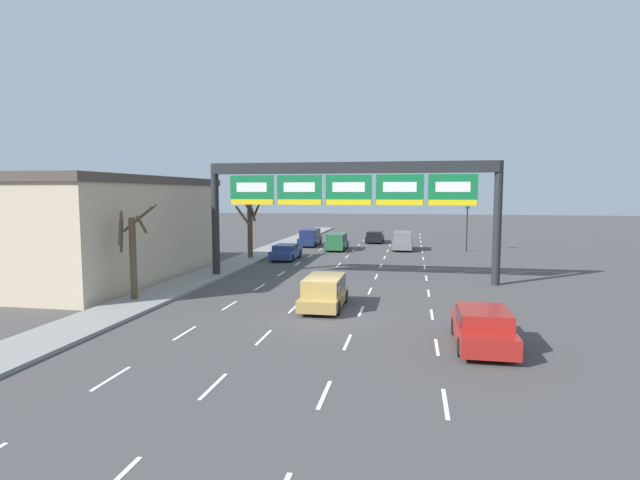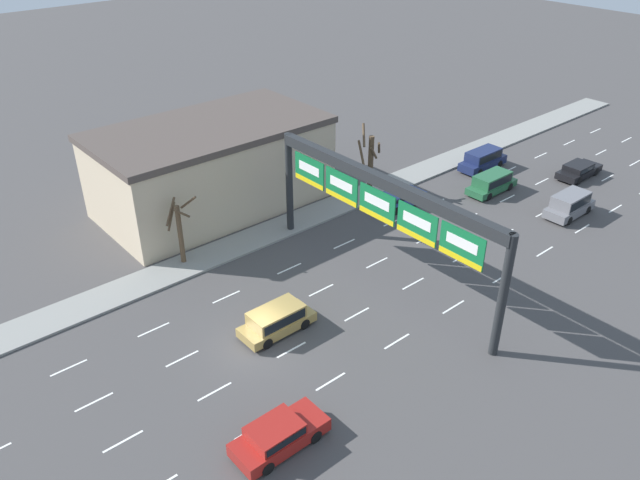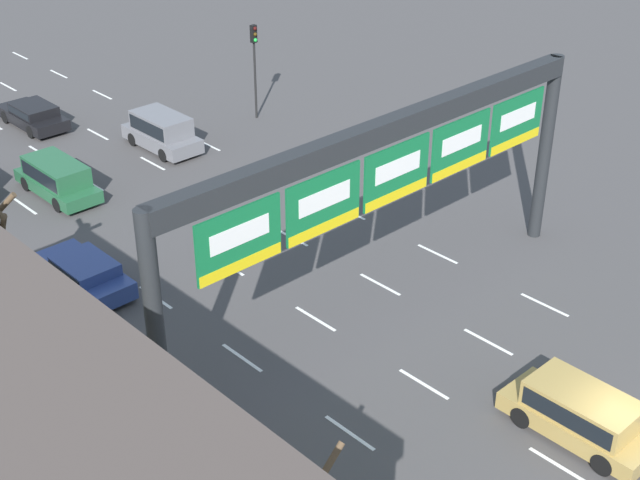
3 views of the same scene
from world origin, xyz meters
The scene contains 9 objects.
ground_plane centered at (0.00, 0.00, 0.00)m, with size 220.00×220.00×0.00m, color #474444.
lane_dashes centered at (0.00, 13.50, 0.00)m, with size 10.02×67.00×0.01m.
sign_gantry centered at (0.00, 9.26, 6.00)m, with size 18.61×0.70×7.56m.
suv_grey centered at (3.05, 27.13, 1.00)m, with size 1.90×4.46×1.81m.
car_black centered at (-0.19, 34.19, 0.69)m, with size 1.90×4.67×1.26m.
suv_green centered at (-3.30, 25.96, 0.91)m, with size 1.83×4.75×1.64m.
suv_gold centered at (-0.20, 1.39, 0.88)m, with size 1.89×4.48×1.56m.
car_blue centered at (-6.49, 18.25, 0.70)m, with size 1.89×4.46×1.29m.
traffic_light_near_gantry centered at (9.12, 27.17, 3.57)m, with size 0.30×0.35×5.03m.
Camera 3 is at (-19.26, -7.94, 17.65)m, focal length 50.00 mm.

